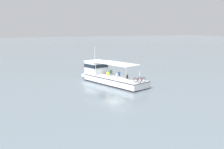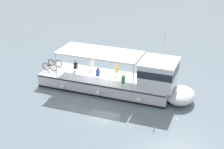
# 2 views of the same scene
# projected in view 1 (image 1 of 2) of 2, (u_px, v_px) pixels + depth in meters

# --- Properties ---
(ground_plane) EXTENTS (400.00, 400.00, 0.00)m
(ground_plane) POSITION_uv_depth(u_px,v_px,m) (115.00, 85.00, 37.51)
(ground_plane) COLOR slate
(ferry_main) EXTENTS (6.23, 13.07, 5.32)m
(ferry_main) POSITION_uv_depth(u_px,v_px,m) (108.00, 76.00, 38.68)
(ferry_main) COLOR silver
(ferry_main) RESTS_ON ground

